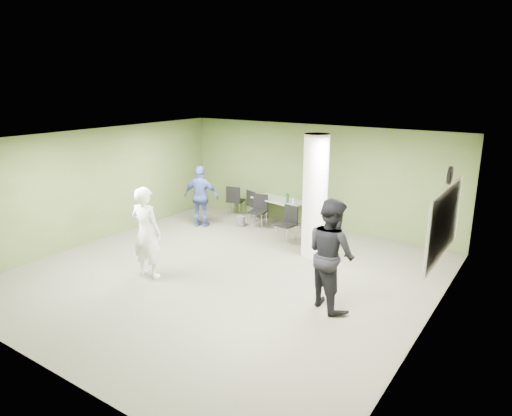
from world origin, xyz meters
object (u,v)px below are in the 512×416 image
Objects in this scene: woman_white at (146,233)px; chair_back_left at (235,198)px; man_blue at (201,197)px; folding_table at (279,201)px; man_black at (331,254)px.

chair_back_left is at bearing -82.83° from woman_white.
folding_table is at bearing -161.12° from man_blue.
man_blue reaches higher than chair_back_left.
man_black reaches higher than folding_table.
chair_back_left is 0.48× the size of woman_white.
man_black is at bearing -173.28° from woman_white.
folding_table is 1.80× the size of chair_back_left.
man_black reaches higher than woman_white.
man_black is (3.66, 0.89, 0.05)m from woman_white.
woman_white reaches higher than man_blue.
man_black is 5.46m from man_blue.
man_blue is at bearing -131.39° from folding_table.
folding_table is 1.56m from chair_back_left.
man_blue reaches higher than folding_table.
man_black is (3.25, -3.62, 0.31)m from folding_table.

